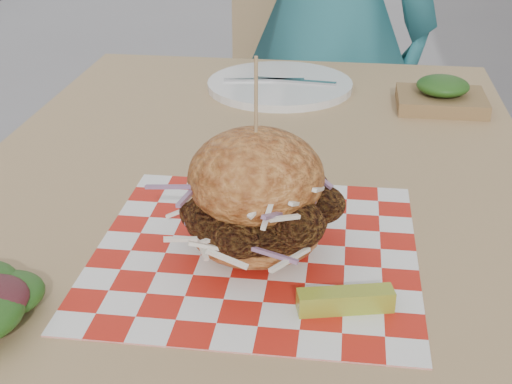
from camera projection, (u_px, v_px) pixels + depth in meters
The scene contains 8 objects.
diner at pixel (327, 18), 1.79m from camera, with size 0.56×0.37×1.53m, color #2B747D.
patio_table at pixel (250, 232), 1.00m from camera, with size 0.80×1.20×0.75m.
patio_chair at pixel (310, 92), 1.93m from camera, with size 0.52×0.53×0.95m.
paper_liner at pixel (256, 250), 0.81m from camera, with size 0.36×0.36×0.00m, color red.
sandwich at pixel (256, 201), 0.78m from camera, with size 0.20×0.20×0.22m.
pickle_spear at pixel (345, 300), 0.70m from camera, with size 0.10×0.02×0.02m, color #A4AC32.
place_setting at pixel (280, 85), 1.33m from camera, with size 0.27×0.27×0.02m.
kraft_tray at pixel (442, 95), 1.23m from camera, with size 0.15×0.12×0.06m.
Camera 1 is at (0.29, -1.19, 1.17)m, focal length 50.00 mm.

